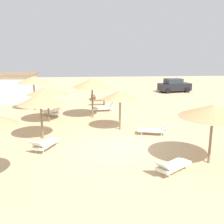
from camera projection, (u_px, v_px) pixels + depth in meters
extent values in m
plane|color=#D1B284|center=(117.00, 146.00, 13.98)|extent=(80.00, 80.00, 0.00)
cylinder|color=#75604C|center=(48.00, 107.00, 18.58)|extent=(0.12, 0.12, 2.15)
cone|color=tan|center=(47.00, 91.00, 18.30)|extent=(2.89, 2.89, 0.53)
cylinder|color=#75604C|center=(42.00, 121.00, 14.96)|extent=(0.12, 0.12, 2.17)
cone|color=tan|center=(40.00, 99.00, 14.67)|extent=(2.59, 2.59, 0.62)
cylinder|color=#75604C|center=(35.00, 96.00, 22.40)|extent=(0.12, 0.12, 2.51)
cone|color=tan|center=(33.00, 79.00, 22.07)|extent=(2.81, 2.81, 0.55)
torus|color=red|center=(37.00, 96.00, 22.42)|extent=(0.71, 0.19, 0.70)
cylinder|color=#75604C|center=(211.00, 139.00, 11.60)|extent=(0.12, 0.12, 2.28)
cone|color=tan|center=(213.00, 111.00, 11.30)|extent=(3.02, 3.02, 0.56)
cylinder|color=#75604C|center=(120.00, 114.00, 16.70)|extent=(0.12, 0.12, 2.15)
cone|color=tan|center=(120.00, 95.00, 16.42)|extent=(2.33, 2.33, 0.56)
cylinder|color=#75604C|center=(92.00, 102.00, 19.81)|extent=(0.12, 0.12, 2.49)
cone|color=tan|center=(92.00, 83.00, 19.47)|extent=(2.90, 2.90, 0.68)
cube|color=silver|center=(50.00, 112.00, 20.60)|extent=(1.57, 1.72, 0.12)
cube|color=silver|center=(56.00, 111.00, 19.98)|extent=(0.78, 0.75, 0.45)
cylinder|color=silver|center=(57.00, 115.00, 20.37)|extent=(0.06, 0.06, 0.22)
cylinder|color=silver|center=(52.00, 116.00, 20.07)|extent=(0.06, 0.06, 0.22)
cylinder|color=silver|center=(49.00, 113.00, 21.21)|extent=(0.06, 0.06, 0.22)
cylinder|color=silver|center=(44.00, 113.00, 20.91)|extent=(0.06, 0.06, 0.22)
cube|color=silver|center=(46.00, 144.00, 13.51)|extent=(1.29, 1.81, 0.12)
cube|color=silver|center=(37.00, 144.00, 12.72)|extent=(0.77, 0.67, 0.44)
cylinder|color=silver|center=(43.00, 151.00, 12.92)|extent=(0.06, 0.06, 0.22)
cylinder|color=silver|center=(36.00, 150.00, 13.07)|extent=(0.06, 0.06, 0.22)
cylinder|color=silver|center=(56.00, 144.00, 14.02)|extent=(0.06, 0.06, 0.22)
cylinder|color=silver|center=(49.00, 143.00, 14.17)|extent=(0.06, 0.06, 0.22)
cube|color=silver|center=(34.00, 103.00, 24.12)|extent=(1.70, 0.65, 0.12)
cube|color=silver|center=(42.00, 100.00, 24.12)|extent=(0.40, 0.64, 0.49)
cylinder|color=silver|center=(41.00, 105.00, 24.42)|extent=(0.06, 0.06, 0.22)
cylinder|color=silver|center=(40.00, 105.00, 24.00)|extent=(0.06, 0.06, 0.22)
cylinder|color=silver|center=(28.00, 105.00, 24.33)|extent=(0.06, 0.06, 0.22)
cylinder|color=silver|center=(27.00, 106.00, 23.90)|extent=(0.06, 0.06, 0.22)
cube|color=silver|center=(174.00, 165.00, 10.92)|extent=(1.76, 1.51, 0.12)
cube|color=silver|center=(162.00, 165.00, 10.36)|extent=(0.74, 0.79, 0.43)
cylinder|color=silver|center=(169.00, 175.00, 10.42)|extent=(0.06, 0.06, 0.22)
cylinder|color=silver|center=(161.00, 172.00, 10.74)|extent=(0.06, 0.06, 0.22)
cylinder|color=silver|center=(186.00, 167.00, 11.17)|extent=(0.06, 0.06, 0.22)
cylinder|color=silver|center=(178.00, 164.00, 11.50)|extent=(0.06, 0.06, 0.22)
cube|color=silver|center=(152.00, 130.00, 15.85)|extent=(1.80, 1.03, 0.12)
cube|color=silver|center=(165.00, 127.00, 15.68)|extent=(0.64, 0.74, 0.37)
cylinder|color=silver|center=(161.00, 132.00, 16.01)|extent=(0.06, 0.06, 0.22)
cylinder|color=silver|center=(161.00, 134.00, 15.59)|extent=(0.06, 0.06, 0.22)
cylinder|color=silver|center=(142.00, 131.00, 16.19)|extent=(0.06, 0.06, 0.22)
cylinder|color=silver|center=(142.00, 133.00, 15.77)|extent=(0.06, 0.06, 0.22)
cube|color=silver|center=(103.00, 108.00, 22.11)|extent=(1.73, 0.73, 0.12)
cube|color=silver|center=(112.00, 105.00, 22.16)|extent=(0.42, 0.66, 0.50)
cylinder|color=silver|center=(109.00, 109.00, 22.44)|extent=(0.06, 0.06, 0.22)
cylinder|color=silver|center=(110.00, 110.00, 22.02)|extent=(0.06, 0.06, 0.22)
cylinder|color=silver|center=(96.00, 110.00, 22.28)|extent=(0.06, 0.06, 0.22)
cylinder|color=silver|center=(96.00, 111.00, 21.86)|extent=(0.06, 0.06, 0.22)
cube|color=brown|center=(40.00, 100.00, 24.67)|extent=(1.54, 0.57, 0.08)
cube|color=brown|center=(34.00, 103.00, 24.74)|extent=(0.16, 0.37, 0.41)
cube|color=brown|center=(46.00, 103.00, 24.72)|extent=(0.16, 0.37, 0.41)
cube|color=brown|center=(98.00, 100.00, 24.66)|extent=(1.53, 0.52, 0.08)
cube|color=brown|center=(93.00, 103.00, 24.63)|extent=(0.15, 0.37, 0.41)
cube|color=brown|center=(104.00, 103.00, 24.81)|extent=(0.15, 0.37, 0.41)
cube|color=brown|center=(93.00, 96.00, 27.19)|extent=(0.56, 1.53, 0.08)
cube|color=brown|center=(94.00, 99.00, 26.72)|extent=(0.37, 0.16, 0.41)
cube|color=brown|center=(93.00, 97.00, 27.78)|extent=(0.37, 0.16, 0.41)
cube|color=black|center=(174.00, 87.00, 32.65)|extent=(4.25, 2.41, 0.90)
cube|color=#262D38|center=(173.00, 81.00, 32.43)|extent=(2.25, 1.90, 0.60)
cylinder|color=black|center=(180.00, 88.00, 33.91)|extent=(0.67, 0.33, 0.64)
cylinder|color=black|center=(187.00, 90.00, 32.26)|extent=(0.67, 0.33, 0.64)
cylinder|color=black|center=(162.00, 89.00, 33.21)|extent=(0.67, 0.33, 0.64)
cylinder|color=black|center=(168.00, 91.00, 31.56)|extent=(0.67, 0.33, 0.64)
cube|color=white|center=(16.00, 88.00, 26.84)|extent=(3.97, 3.36, 2.64)
cube|color=#8C6B4C|center=(14.00, 74.00, 26.51)|extent=(4.37, 3.76, 0.20)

